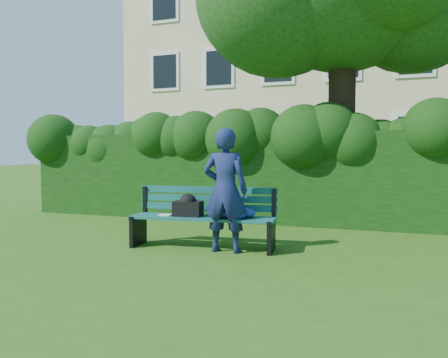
% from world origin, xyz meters
% --- Properties ---
extents(ground, '(80.00, 80.00, 0.00)m').
position_xyz_m(ground, '(0.00, 0.00, 0.00)').
color(ground, '#2D5616').
rests_on(ground, ground).
extents(apartment_building, '(16.00, 8.08, 12.00)m').
position_xyz_m(apartment_building, '(-0.00, 13.99, 6.00)').
color(apartment_building, '#C9B587').
rests_on(apartment_building, ground).
extents(hedge, '(10.00, 1.00, 1.80)m').
position_xyz_m(hedge, '(0.00, 2.20, 0.90)').
color(hedge, black).
rests_on(hedge, ground).
extents(park_bench, '(2.18, 0.77, 0.89)m').
position_xyz_m(park_bench, '(0.19, -0.59, 0.50)').
color(park_bench, '#0F4B4E').
rests_on(park_bench, ground).
extents(man_reading, '(0.67, 0.46, 1.75)m').
position_xyz_m(man_reading, '(0.50, -0.74, 0.88)').
color(man_reading, '#16204F').
rests_on(man_reading, ground).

